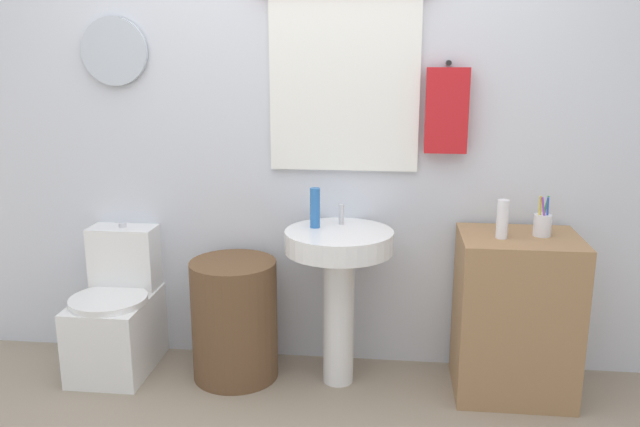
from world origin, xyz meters
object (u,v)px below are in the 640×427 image
(pedestal_sink, at_px, (339,269))
(soap_bottle, at_px, (315,208))
(toilet, at_px, (118,316))
(laundry_hamper, at_px, (235,319))
(toothbrush_cup, at_px, (542,224))
(wooden_cabinet, at_px, (515,315))
(lotion_bottle, at_px, (502,219))

(pedestal_sink, bearing_deg, soap_bottle, 157.38)
(toilet, distance_m, laundry_hamper, 0.62)
(pedestal_sink, bearing_deg, toilet, 178.30)
(pedestal_sink, relative_size, toothbrush_cup, 4.17)
(toilet, distance_m, wooden_cabinet, 1.97)
(pedestal_sink, bearing_deg, lotion_bottle, -3.11)
(pedestal_sink, xyz_separation_m, lotion_bottle, (0.74, -0.04, 0.28))
(laundry_hamper, height_order, pedestal_sink, pedestal_sink)
(wooden_cabinet, distance_m, lotion_bottle, 0.49)
(wooden_cabinet, relative_size, soap_bottle, 4.02)
(toothbrush_cup, bearing_deg, laundry_hamper, -179.22)
(toilet, bearing_deg, soap_bottle, 0.92)
(toilet, bearing_deg, toothbrush_cup, -0.39)
(toothbrush_cup, bearing_deg, toilet, 179.61)
(pedestal_sink, height_order, soap_bottle, soap_bottle)
(soap_bottle, xyz_separation_m, lotion_bottle, (0.86, -0.09, -0.01))
(laundry_hamper, height_order, toothbrush_cup, toothbrush_cup)
(laundry_hamper, relative_size, toothbrush_cup, 3.25)
(lotion_bottle, height_order, toothbrush_cup, toothbrush_cup)
(toilet, bearing_deg, pedestal_sink, -1.70)
(soap_bottle, bearing_deg, pedestal_sink, -22.62)
(toothbrush_cup, bearing_deg, wooden_cabinet, -168.29)
(pedestal_sink, bearing_deg, wooden_cabinet, -0.00)
(pedestal_sink, height_order, lotion_bottle, lotion_bottle)
(laundry_hamper, bearing_deg, soap_bottle, 7.18)
(toilet, relative_size, soap_bottle, 3.81)
(toilet, xyz_separation_m, laundry_hamper, (0.62, -0.03, 0.02))
(soap_bottle, bearing_deg, toothbrush_cup, -1.66)
(lotion_bottle, xyz_separation_m, toothbrush_cup, (0.19, 0.06, -0.03))
(wooden_cabinet, bearing_deg, toothbrush_cup, 11.71)
(toilet, height_order, wooden_cabinet, wooden_cabinet)
(toothbrush_cup, bearing_deg, soap_bottle, 178.34)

